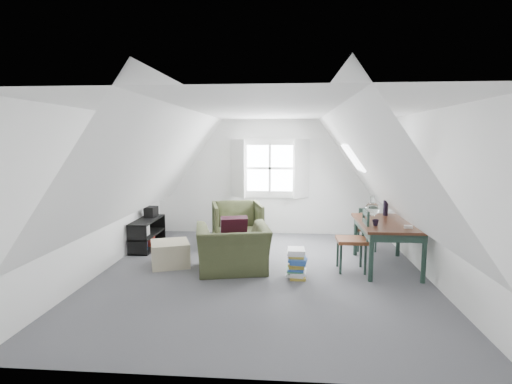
# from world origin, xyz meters

# --- Properties ---
(floor) EXTENTS (5.50, 5.50, 0.00)m
(floor) POSITION_xyz_m (0.00, 0.00, 0.00)
(floor) COLOR #4F4F54
(floor) RESTS_ON ground
(ceiling) EXTENTS (5.50, 5.50, 0.00)m
(ceiling) POSITION_xyz_m (0.00, 0.00, 2.50)
(ceiling) COLOR white
(ceiling) RESTS_ON wall_back
(wall_back) EXTENTS (5.00, 0.00, 5.00)m
(wall_back) POSITION_xyz_m (0.00, 2.75, 1.25)
(wall_back) COLOR white
(wall_back) RESTS_ON ground
(wall_front) EXTENTS (5.00, 0.00, 5.00)m
(wall_front) POSITION_xyz_m (0.00, -2.75, 1.25)
(wall_front) COLOR white
(wall_front) RESTS_ON ground
(wall_left) EXTENTS (0.00, 5.50, 5.50)m
(wall_left) POSITION_xyz_m (-2.50, 0.00, 1.25)
(wall_left) COLOR white
(wall_left) RESTS_ON ground
(wall_right) EXTENTS (0.00, 5.50, 5.50)m
(wall_right) POSITION_xyz_m (2.50, 0.00, 1.25)
(wall_right) COLOR white
(wall_right) RESTS_ON ground
(slope_left) EXTENTS (3.19, 5.50, 4.48)m
(slope_left) POSITION_xyz_m (-1.55, 0.00, 1.78)
(slope_left) COLOR white
(slope_left) RESTS_ON wall_left
(slope_right) EXTENTS (3.19, 5.50, 4.48)m
(slope_right) POSITION_xyz_m (1.55, 0.00, 1.78)
(slope_right) COLOR white
(slope_right) RESTS_ON wall_right
(dormer_window) EXTENTS (1.71, 0.35, 1.30)m
(dormer_window) POSITION_xyz_m (0.00, 2.68, 1.45)
(dormer_window) COLOR white
(dormer_window) RESTS_ON wall_back
(skylight) EXTENTS (0.35, 0.75, 0.47)m
(skylight) POSITION_xyz_m (1.55, 1.30, 1.75)
(skylight) COLOR white
(skylight) RESTS_ON slope_right
(armchair_near) EXTENTS (1.30, 1.19, 0.73)m
(armchair_near) POSITION_xyz_m (-0.46, 0.10, 0.00)
(armchair_near) COLOR #3A4024
(armchair_near) RESTS_ON floor
(armchair_far) EXTENTS (1.12, 1.14, 0.86)m
(armchair_far) POSITION_xyz_m (-0.59, 1.63, 0.00)
(armchair_far) COLOR #3A4024
(armchair_far) RESTS_ON floor
(throw_pillow) EXTENTS (0.47, 0.35, 0.44)m
(throw_pillow) POSITION_xyz_m (-0.46, 0.25, 0.65)
(throw_pillow) COLOR #360E1C
(throw_pillow) RESTS_ON armchair_near
(ottoman) EXTENTS (0.77, 0.77, 0.40)m
(ottoman) POSITION_xyz_m (-1.53, 0.31, 0.20)
(ottoman) COLOR tan
(ottoman) RESTS_ON floor
(dining_table) EXTENTS (0.91, 1.51, 0.76)m
(dining_table) POSITION_xyz_m (1.99, 0.47, 0.66)
(dining_table) COLOR #35190E
(dining_table) RESTS_ON floor
(demijohn) EXTENTS (0.24, 0.24, 0.34)m
(demijohn) POSITION_xyz_m (1.84, 0.92, 0.90)
(demijohn) COLOR silver
(demijohn) RESTS_ON dining_table
(vase_twigs) EXTENTS (0.08, 0.09, 0.66)m
(vase_twigs) POSITION_xyz_m (2.09, 1.02, 0.90)
(vase_twigs) COLOR black
(vase_twigs) RESTS_ON dining_table
(cup) EXTENTS (0.12, 0.12, 0.09)m
(cup) POSITION_xyz_m (1.74, 0.17, 0.76)
(cup) COLOR black
(cup) RESTS_ON dining_table
(paper_box) EXTENTS (0.14, 0.11, 0.04)m
(paper_box) POSITION_xyz_m (2.19, 0.02, 0.78)
(paper_box) COLOR white
(paper_box) RESTS_ON dining_table
(dining_chair_far) EXTENTS (0.39, 0.39, 0.83)m
(dining_chair_far) POSITION_xyz_m (1.86, 1.49, 0.43)
(dining_chair_far) COLOR brown
(dining_chair_far) RESTS_ON floor
(dining_chair_near) EXTENTS (0.46, 0.46, 0.98)m
(dining_chair_near) POSITION_xyz_m (1.45, 0.28, 0.51)
(dining_chair_near) COLOR brown
(dining_chair_near) RESTS_ON floor
(media_shelf) EXTENTS (0.36, 1.09, 0.56)m
(media_shelf) POSITION_xyz_m (-2.28, 1.29, 0.25)
(media_shelf) COLOR black
(media_shelf) RESTS_ON floor
(electronics_box) EXTENTS (0.22, 0.29, 0.22)m
(electronics_box) POSITION_xyz_m (-2.28, 1.58, 0.65)
(electronics_box) COLOR black
(electronics_box) RESTS_ON media_shelf
(magazine_stack) EXTENTS (0.33, 0.39, 0.44)m
(magazine_stack) POSITION_xyz_m (0.54, -0.13, 0.22)
(magazine_stack) COLOR #B29933
(magazine_stack) RESTS_ON floor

